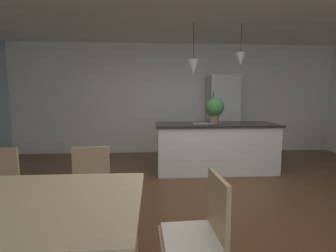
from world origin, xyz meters
TOP-DOWN VIEW (x-y plane):
  - ground_plane at (0.00, 0.00)m, footprint 10.00×8.40m
  - wall_back_kitchen at (0.00, 3.26)m, footprint 10.00×0.12m
  - chair_far_right at (-1.23, -0.49)m, footprint 0.40×0.40m
  - chair_kitchen_end at (-0.30, -1.37)m, footprint 0.42×0.42m
  - kitchen_island at (0.58, 1.55)m, footprint 2.22×0.85m
  - refrigerator at (1.08, 2.86)m, footprint 0.69×0.67m
  - pendant_over_island_main at (0.15, 1.55)m, footprint 0.22×0.22m
  - pendant_over_island_aux at (1.01, 1.55)m, footprint 0.20×0.20m
  - potted_plant_on_island at (0.55, 1.55)m, footprint 0.34×0.34m

SIDE VIEW (x-z plane):
  - ground_plane at x=0.00m, z-range -0.04..0.00m
  - kitchen_island at x=0.58m, z-range 0.01..0.92m
  - chair_far_right at x=-1.23m, z-range 0.04..0.91m
  - chair_kitchen_end at x=-0.30m, z-range 0.04..0.91m
  - refrigerator at x=1.08m, z-range 0.00..1.90m
  - potted_plant_on_island at x=0.55m, z-range 0.94..1.42m
  - wall_back_kitchen at x=0.00m, z-range 0.00..2.70m
  - pendant_over_island_main at x=0.15m, z-range 1.48..2.38m
  - pendant_over_island_aux at x=1.01m, z-range 1.70..2.44m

